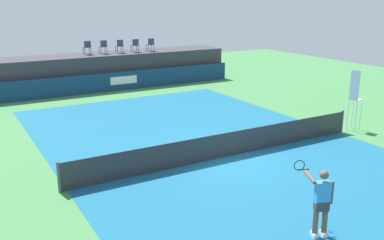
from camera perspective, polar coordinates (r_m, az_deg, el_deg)
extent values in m
plane|color=#3D7A42|center=(18.82, -0.62, -2.06)|extent=(48.00, 48.00, 0.00)
cube|color=#16597A|center=(16.42, 4.54, -4.85)|extent=(12.00, 22.00, 0.00)
cube|color=navy|center=(28.03, -11.23, 4.90)|extent=(18.00, 0.20, 1.20)
cube|color=white|center=(28.29, -9.00, 5.23)|extent=(1.80, 0.02, 0.50)
cube|color=#38383D|center=(29.63, -12.42, 6.39)|extent=(18.00, 2.80, 2.20)
cylinder|color=#2D3D56|center=(29.69, -13.41, 8.93)|extent=(0.04, 0.04, 0.44)
cylinder|color=#2D3D56|center=(29.59, -14.18, 8.86)|extent=(0.04, 0.04, 0.44)
cylinder|color=#2D3D56|center=(29.30, -13.21, 8.85)|extent=(0.04, 0.04, 0.44)
cylinder|color=#2D3D56|center=(29.20, -13.98, 8.78)|extent=(0.04, 0.04, 0.44)
cube|color=#2D3D56|center=(29.42, -13.72, 9.31)|extent=(0.45, 0.45, 0.03)
cube|color=#2D3D56|center=(29.19, -13.65, 9.71)|extent=(0.44, 0.04, 0.42)
cylinder|color=#2D3D56|center=(29.85, -11.43, 9.08)|extent=(0.04, 0.04, 0.44)
cylinder|color=#2D3D56|center=(29.72, -12.17, 9.01)|extent=(0.04, 0.04, 0.44)
cylinder|color=#2D3D56|center=(29.47, -11.17, 9.01)|extent=(0.04, 0.04, 0.44)
cylinder|color=#2D3D56|center=(29.34, -11.92, 8.94)|extent=(0.04, 0.04, 0.44)
cube|color=#2D3D56|center=(29.57, -11.70, 9.46)|extent=(0.44, 0.44, 0.03)
cube|color=#2D3D56|center=(29.35, -11.59, 9.86)|extent=(0.44, 0.03, 0.42)
cylinder|color=#2D3D56|center=(30.06, -9.36, 9.23)|extent=(0.04, 0.04, 0.44)
cylinder|color=#2D3D56|center=(29.92, -10.09, 9.16)|extent=(0.04, 0.04, 0.44)
cylinder|color=#2D3D56|center=(29.69, -9.08, 9.16)|extent=(0.04, 0.04, 0.44)
cylinder|color=#2D3D56|center=(29.55, -9.82, 9.09)|extent=(0.04, 0.04, 0.44)
cube|color=#2D3D56|center=(29.78, -9.61, 9.61)|extent=(0.44, 0.44, 0.03)
cube|color=#2D3D56|center=(29.56, -9.49, 10.01)|extent=(0.44, 0.03, 0.42)
cylinder|color=#2D3D56|center=(30.38, -7.36, 9.37)|extent=(0.04, 0.04, 0.44)
cylinder|color=#2D3D56|center=(30.23, -8.09, 9.32)|extent=(0.04, 0.04, 0.44)
cylinder|color=#2D3D56|center=(30.00, -7.08, 9.30)|extent=(0.04, 0.04, 0.44)
cylinder|color=#2D3D56|center=(29.86, -7.81, 9.25)|extent=(0.04, 0.04, 0.44)
cube|color=#2D3D56|center=(30.09, -7.60, 9.75)|extent=(0.45, 0.45, 0.03)
cube|color=#2D3D56|center=(29.88, -7.47, 10.15)|extent=(0.44, 0.03, 0.42)
cylinder|color=#2D3D56|center=(30.79, -5.35, 9.52)|extent=(0.04, 0.04, 0.44)
cylinder|color=#2D3D56|center=(30.64, -6.06, 9.47)|extent=(0.04, 0.04, 0.44)
cylinder|color=#2D3D56|center=(30.42, -5.05, 9.45)|extent=(0.04, 0.04, 0.44)
cylinder|color=#2D3D56|center=(30.26, -5.76, 9.40)|extent=(0.04, 0.04, 0.44)
cube|color=#2D3D56|center=(30.50, -5.57, 9.90)|extent=(0.45, 0.45, 0.03)
cube|color=#2D3D56|center=(30.29, -5.42, 10.29)|extent=(0.44, 0.04, 0.42)
cylinder|color=white|center=(20.86, 21.39, 0.62)|extent=(0.04, 0.04, 1.40)
cylinder|color=white|center=(21.05, 20.44, 0.85)|extent=(0.04, 0.04, 1.40)
cylinder|color=white|center=(20.52, 20.83, 0.43)|extent=(0.04, 0.04, 1.40)
cylinder|color=white|center=(20.71, 19.87, 0.67)|extent=(0.04, 0.04, 1.40)
cube|color=white|center=(20.62, 20.82, 2.56)|extent=(0.51, 0.51, 0.03)
cube|color=white|center=(20.31, 20.72, 4.35)|extent=(0.10, 0.44, 1.33)
cube|color=#2D2D2D|center=(16.25, 4.57, -3.29)|extent=(12.40, 0.02, 0.95)
cylinder|color=#4C4C51|center=(13.92, -17.18, -7.24)|extent=(0.10, 0.10, 1.00)
cylinder|color=#4C4C51|center=(20.27, 19.21, -0.18)|extent=(0.10, 0.10, 1.00)
cube|color=white|center=(11.76, 16.96, -14.15)|extent=(0.21, 0.29, 0.10)
cylinder|color=brown|center=(11.54, 17.15, -12.17)|extent=(0.14, 0.14, 0.82)
cube|color=white|center=(11.67, 15.86, -14.31)|extent=(0.21, 0.29, 0.10)
cylinder|color=brown|center=(11.45, 16.03, -12.32)|extent=(0.14, 0.14, 0.82)
cube|color=#333338|center=(11.35, 16.73, -10.77)|extent=(0.40, 0.33, 0.24)
cube|color=#338CCC|center=(11.19, 16.87, -9.12)|extent=(0.41, 0.32, 0.56)
sphere|color=brown|center=(11.01, 17.06, -6.94)|extent=(0.22, 0.22, 0.22)
cylinder|color=brown|center=(11.30, 17.99, -9.08)|extent=(0.09, 0.09, 0.60)
cylinder|color=brown|center=(11.20, 15.31, -7.26)|extent=(0.31, 0.59, 0.14)
cylinder|color=black|center=(11.55, 14.52, -6.35)|extent=(0.29, 0.14, 0.03)
torus|color=black|center=(11.80, 13.99, -5.83)|extent=(0.29, 0.14, 0.30)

